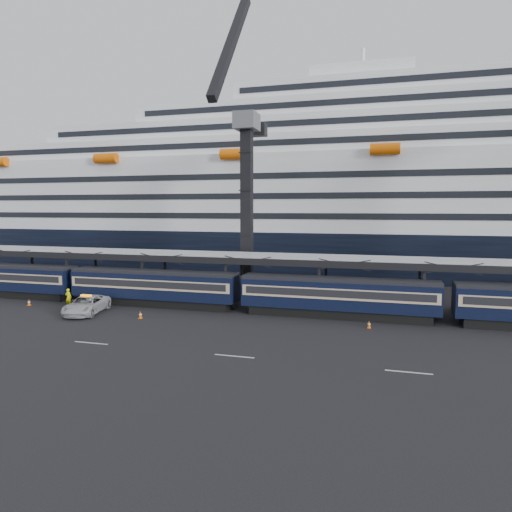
{
  "coord_description": "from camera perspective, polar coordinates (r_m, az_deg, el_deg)",
  "views": [
    {
      "loc": [
        -3.82,
        -34.43,
        10.68
      ],
      "look_at": [
        -16.31,
        10.0,
        5.82
      ],
      "focal_mm": 32.0,
      "sensor_mm": 36.0,
      "label": 1
    }
  ],
  "objects": [
    {
      "name": "traffic_cone_c",
      "position": [
        46.04,
        -14.25,
        -7.12
      ],
      "size": [
        0.38,
        0.38,
        0.75
      ],
      "color": "#F06107",
      "rests_on": "ground"
    },
    {
      "name": "crane_dark_near",
      "position": [
        55.45,
        -1.28,
        7.29
      ],
      "size": [
        4.5,
        17.75,
        35.08
      ],
      "color": "#4D4E54",
      "rests_on": "ground"
    },
    {
      "name": "worker",
      "position": [
        53.77,
        -22.4,
        -4.83
      ],
      "size": [
        0.73,
        0.49,
        1.98
      ],
      "primitive_type": "imported",
      "rotation": [
        0.0,
        0.0,
        3.16
      ],
      "color": "#FDFF0D",
      "rests_on": "ground"
    },
    {
      "name": "traffic_cone_b",
      "position": [
        56.34,
        -26.51,
        -5.19
      ],
      "size": [
        0.36,
        0.36,
        0.73
      ],
      "color": "#F06107",
      "rests_on": "ground"
    },
    {
      "name": "cruise_ship",
      "position": [
        80.48,
        17.78,
        6.9
      ],
      "size": [
        214.09,
        28.84,
        34.0
      ],
      "color": "black",
      "rests_on": "ground"
    },
    {
      "name": "ground",
      "position": [
        36.25,
        21.46,
        -11.55
      ],
      "size": [
        260.0,
        260.0,
        0.0
      ],
      "primitive_type": "plane",
      "color": "black",
      "rests_on": "ground"
    },
    {
      "name": "traffic_cone_d",
      "position": [
        42.41,
        13.95,
        -8.28
      ],
      "size": [
        0.35,
        0.35,
        0.69
      ],
      "color": "#F06107",
      "rests_on": "ground"
    },
    {
      "name": "train",
      "position": [
        45.24,
        14.42,
        -4.99
      ],
      "size": [
        133.05,
        3.0,
        4.05
      ],
      "color": "black",
      "rests_on": "ground"
    },
    {
      "name": "canopy",
      "position": [
        48.88,
        20.08,
        -0.74
      ],
      "size": [
        130.0,
        6.25,
        5.53
      ],
      "color": "#95989D",
      "rests_on": "ground"
    },
    {
      "name": "pickup_truck",
      "position": [
        49.67,
        -20.43,
        -5.74
      ],
      "size": [
        4.16,
        6.86,
        1.78
      ],
      "primitive_type": "imported",
      "rotation": [
        0.0,
        0.0,
        0.2
      ],
      "color": "#AFB2B7",
      "rests_on": "ground"
    }
  ]
}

